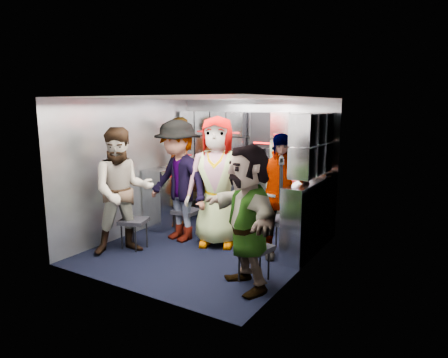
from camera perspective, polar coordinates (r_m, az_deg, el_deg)
The scene contains 29 objects.
floor at distance 5.74m, azimuth -2.59°, elevation -9.96°, with size 3.00×3.00×0.00m, color black.
wall_back at distance 6.74m, azimuth 4.46°, elevation 2.34°, with size 2.80×0.04×2.10m, color gray.
wall_left at distance 6.34m, azimuth -13.24°, elevation 1.57°, with size 0.04×3.00×2.10m, color gray.
wall_right at distance 4.83m, azimuth 11.23°, elevation -1.11°, with size 0.04×3.00×2.10m, color gray.
ceiling at distance 5.38m, azimuth -2.78°, elevation 11.50°, with size 2.80×3.00×0.02m, color silver.
cart_bank_back at distance 6.66m, azimuth 3.57°, elevation -2.61°, with size 2.68×0.38×0.99m, color #999EA8.
cart_bank_left at distance 6.71m, azimuth -8.42°, elevation -2.60°, with size 0.38×0.76×0.99m, color #999EA8.
counter at distance 6.56m, azimuth 3.62°, elevation 1.82°, with size 2.68×0.42×0.03m, color silver.
locker_bank_back at distance 6.56m, azimuth 3.92°, elevation 5.99°, with size 2.68×0.28×0.82m, color #999EA8.
locker_bank_right at distance 5.47m, azimuth 12.46°, elevation 4.85°, with size 0.28×1.00×0.82m, color #999EA8.
right_cabinet at distance 5.56m, azimuth 11.72°, elevation -5.43°, with size 0.28×1.20×1.00m, color #999EA8.
coffee_niche at distance 6.53m, azimuth 5.57°, elevation 5.77°, with size 0.46×0.16×0.84m, color black, non-canonical shape.
red_latch_strip at distance 6.41m, azimuth 2.78°, elevation 0.39°, with size 2.60×0.02×0.03m, color red.
jump_seat_near_left at distance 5.80m, azimuth -12.77°, elevation -6.08°, with size 0.45×0.44×0.42m.
jump_seat_mid_left at distance 6.19m, azimuth -5.44°, elevation -4.81°, with size 0.37×0.36×0.42m.
jump_seat_center at distance 5.97m, azimuth -0.02°, elevation -5.57°, with size 0.39×0.38×0.40m.
jump_seat_mid_right at distance 5.54m, azimuth 8.43°, elevation -6.18°, with size 0.52×0.50×0.48m.
jump_seat_near_right at distance 4.65m, azimuth 4.33°, elevation -10.05°, with size 0.42×0.40×0.43m.
attendant_standing at distance 6.69m, azimuth -6.55°, elevation 0.99°, with size 0.66×0.43×1.81m, color black.
attendant_arc_a at distance 5.56m, azimuth -14.26°, elevation -1.71°, with size 0.84×0.65×1.72m, color black.
attendant_arc_b at distance 5.93m, azimuth -6.56°, elevation -0.31°, with size 1.16×0.67×1.80m, color black.
attendant_arc_c at distance 5.68m, azimuth -0.96°, elevation -0.40°, with size 0.91×0.59×1.86m, color black.
attendant_arc_d at distance 5.28m, azimuth 7.78°, elevation -2.48°, with size 0.97×0.40×1.66m, color black.
attendant_arc_e at distance 4.36m, azimuth 3.33°, elevation -5.50°, with size 1.50×0.48×1.61m, color black.
bottle_left at distance 6.70m, azimuth 0.23°, elevation 3.17°, with size 0.07×0.07×0.23m, color white.
bottle_mid at distance 6.41m, azimuth 4.98°, elevation 2.78°, with size 0.06×0.06×0.23m, color white.
bottle_right at distance 6.41m, azimuth 4.90°, elevation 2.78°, with size 0.07×0.07×0.23m, color white.
cup_left at distance 6.66m, azimuth 0.91°, elevation 2.49°, with size 0.09×0.09×0.09m, color tan.
cup_right at distance 6.12m, azimuth 11.20°, elevation 1.58°, with size 0.08×0.08×0.09m, color tan.
Camera 1 is at (3.01, -4.46, 2.01)m, focal length 32.00 mm.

